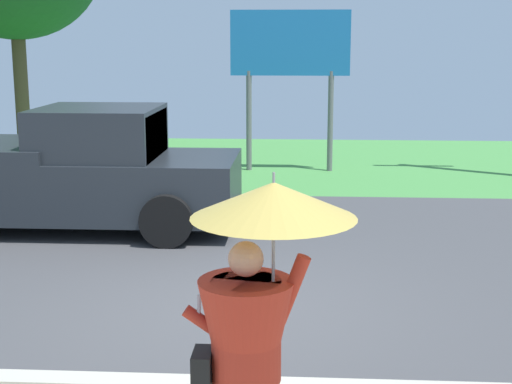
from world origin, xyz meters
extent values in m
cube|color=#424244|center=(0.00, 2.00, -0.05)|extent=(40.00, 8.00, 0.10)
cube|color=#468C41|center=(0.00, 10.00, -0.05)|extent=(40.00, 8.00, 0.10)
cylinder|color=#B22D1E|center=(0.42, -3.40, 1.12)|extent=(0.44, 0.44, 0.65)
sphere|color=tan|center=(0.42, -3.40, 1.59)|extent=(0.22, 0.22, 0.22)
cylinder|color=#B22D1E|center=(0.70, -3.40, 1.40)|extent=(0.24, 0.09, 0.45)
cylinder|color=#B22D1E|center=(0.16, -3.38, 1.16)|extent=(0.29, 0.08, 0.24)
cylinder|color=gray|center=(0.59, -3.40, 1.62)|extent=(0.02, 0.02, 0.75)
cone|color=gold|center=(0.59, -3.40, 1.96)|extent=(1.01, 1.01, 0.22)
cylinder|color=gray|center=(0.59, -3.40, 2.08)|extent=(0.02, 0.02, 0.10)
cube|color=#B7B7BC|center=(0.12, -3.35, 1.25)|extent=(0.02, 0.11, 0.16)
cube|color=black|center=(0.15, -3.45, 0.85)|extent=(0.12, 0.24, 0.30)
cube|color=#23282D|center=(-2.84, 3.42, 0.68)|extent=(5.20, 2.00, 0.90)
cube|color=#23282D|center=(-2.34, 3.42, 1.43)|extent=(1.80, 1.84, 0.90)
cube|color=#2D3842|center=(-1.49, 3.42, 1.43)|extent=(0.10, 1.70, 0.77)
cylinder|color=black|center=(-1.14, 4.42, 0.38)|extent=(0.76, 0.28, 0.76)
cylinder|color=black|center=(-1.14, 2.42, 0.38)|extent=(0.76, 0.28, 0.76)
cylinder|color=slate|center=(-0.43, 8.79, 1.10)|extent=(0.12, 0.12, 2.20)
cylinder|color=slate|center=(1.37, 8.79, 1.10)|extent=(0.12, 0.12, 2.20)
cube|color=#1E72B2|center=(0.47, 8.79, 2.80)|extent=(2.60, 0.10, 1.40)
cylinder|color=brown|center=(-6.59, 11.56, 1.73)|extent=(0.36, 0.36, 3.46)
camera|label=1|loc=(0.75, -7.80, 2.92)|focal=52.74mm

